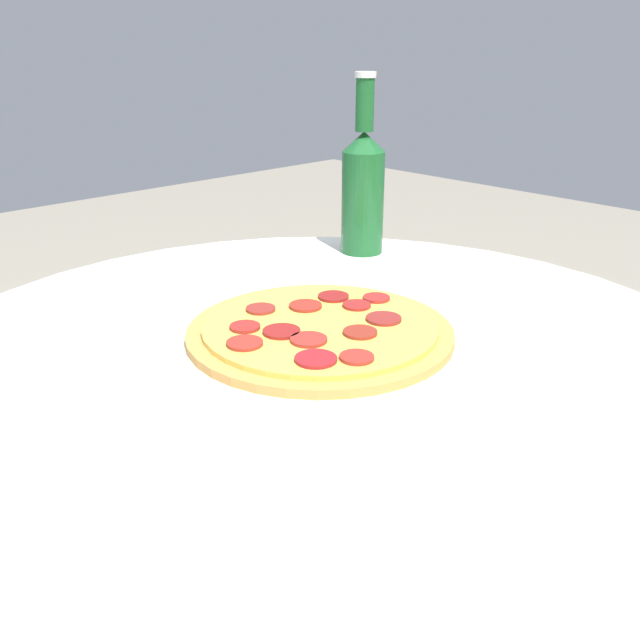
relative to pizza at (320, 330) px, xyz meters
name	(u,v)px	position (x,y,z in m)	size (l,w,h in m)	color
table	(322,478)	(0.02, 0.03, -0.17)	(0.90, 0.90, 0.73)	silver
pizza	(320,330)	(0.00, 0.00, 0.00)	(0.29, 0.29, 0.02)	#C68E47
beer_bottle	(363,187)	(-0.27, -0.19, 0.09)	(0.06, 0.06, 0.26)	#195628
napkin	(210,569)	(0.31, 0.22, 0.00)	(0.13, 0.11, 0.01)	white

